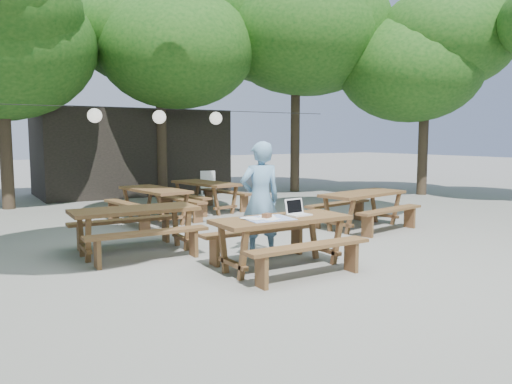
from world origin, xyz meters
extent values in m
plane|color=slate|center=(0.00, 0.00, 0.00)|extent=(80.00, 80.00, 0.00)
cube|color=black|center=(0.50, 10.50, 1.40)|extent=(6.00, 3.00, 2.80)
cube|color=brown|center=(-0.77, -0.29, 0.72)|extent=(2.00, 0.80, 0.06)
cube|color=brown|center=(-0.77, -0.94, 0.45)|extent=(1.90, 0.28, 0.05)
cube|color=brown|center=(-0.77, 0.36, 0.45)|extent=(1.90, 0.28, 0.05)
cube|color=brown|center=(-0.77, -0.29, 0.34)|extent=(1.70, 0.70, 0.69)
cube|color=brown|center=(-2.27, 1.73, 0.72)|extent=(2.02, 0.86, 0.06)
cube|color=brown|center=(-2.29, 1.08, 0.45)|extent=(1.91, 0.33, 0.05)
cube|color=brown|center=(-2.25, 2.38, 0.45)|extent=(1.91, 0.33, 0.05)
cube|color=brown|center=(-2.27, 1.73, 0.34)|extent=(1.72, 0.75, 0.69)
cube|color=brown|center=(2.52, 1.50, 0.72)|extent=(2.11, 1.15, 0.06)
cube|color=brown|center=(2.64, 0.86, 0.45)|extent=(1.92, 0.62, 0.05)
cube|color=brown|center=(2.40, 2.14, 0.45)|extent=(1.92, 0.62, 0.05)
cube|color=brown|center=(2.52, 1.50, 0.34)|extent=(1.80, 1.00, 0.69)
cube|color=brown|center=(-0.90, 4.53, 0.72)|extent=(1.08, 2.09, 0.06)
cube|color=brown|center=(-0.26, 4.62, 0.45)|extent=(0.55, 1.92, 0.05)
cube|color=brown|center=(-1.55, 4.44, 0.45)|extent=(0.55, 1.92, 0.05)
cube|color=brown|center=(-0.90, 4.53, 0.34)|extent=(0.93, 1.78, 0.69)
cube|color=brown|center=(0.77, 5.37, 0.72)|extent=(1.15, 2.11, 0.06)
cube|color=brown|center=(1.41, 5.49, 0.45)|extent=(0.62, 1.92, 0.05)
cube|color=brown|center=(0.13, 5.26, 0.45)|extent=(0.62, 1.92, 0.05)
cube|color=brown|center=(0.77, 5.37, 0.34)|extent=(1.00, 1.80, 0.69)
imported|color=#6897BE|center=(-0.63, 0.51, 0.91)|extent=(0.73, 0.55, 1.83)
cube|color=white|center=(1.67, 7.04, 0.40)|extent=(0.57, 0.57, 0.04)
cube|color=white|center=(1.74, 7.22, 0.66)|extent=(0.42, 0.20, 0.48)
cube|color=white|center=(1.67, 7.04, 0.19)|extent=(0.54, 0.54, 0.38)
cube|color=white|center=(-0.45, -0.28, 0.76)|extent=(0.35, 0.26, 0.02)
cube|color=white|center=(-0.47, -0.17, 0.88)|extent=(0.33, 0.09, 0.23)
cube|color=black|center=(-0.47, -0.18, 0.88)|extent=(0.28, 0.07, 0.19)
cube|color=blue|center=(-1.01, -0.29, 0.75)|extent=(0.69, 0.60, 0.01)
cube|color=white|center=(-1.03, -0.33, 0.76)|extent=(0.32, 0.36, 0.00)
cube|color=white|center=(-0.94, -0.17, 0.76)|extent=(0.31, 0.36, 0.00)
cube|color=white|center=(-1.22, -0.23, 0.76)|extent=(0.31, 0.36, 0.00)
cube|color=brown|center=(-1.01, -0.27, 0.80)|extent=(0.16, 0.14, 0.06)
cylinder|color=black|center=(0.50, 6.00, 2.60)|extent=(9.00, 0.02, 0.02)
sphere|color=white|center=(-1.80, 6.00, 2.40)|extent=(0.34, 0.34, 0.34)
sphere|color=white|center=(-0.20, 6.00, 2.40)|extent=(0.34, 0.34, 0.34)
sphere|color=white|center=(1.40, 6.00, 2.40)|extent=(0.34, 0.34, 0.34)
cylinder|color=#2D2319|center=(-3.50, 8.50, 2.29)|extent=(0.32, 0.32, 4.58)
cylinder|color=#2D2319|center=(1.00, 9.00, 2.13)|extent=(0.32, 0.32, 4.26)
ellipsoid|color=#154A13|center=(1.00, 9.00, 4.56)|extent=(4.87, 4.87, 3.65)
cylinder|color=#2D2319|center=(5.50, 8.00, 2.70)|extent=(0.32, 0.32, 5.40)
ellipsoid|color=#154A13|center=(5.50, 8.00, 5.70)|extent=(5.32, 5.32, 3.99)
cylinder|color=#2D2319|center=(8.50, 5.00, 2.16)|extent=(0.32, 0.32, 4.32)
ellipsoid|color=#154A13|center=(8.50, 5.00, 4.62)|extent=(4.23, 4.23, 3.17)
camera|label=1|loc=(-4.79, -6.11, 1.89)|focal=35.00mm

